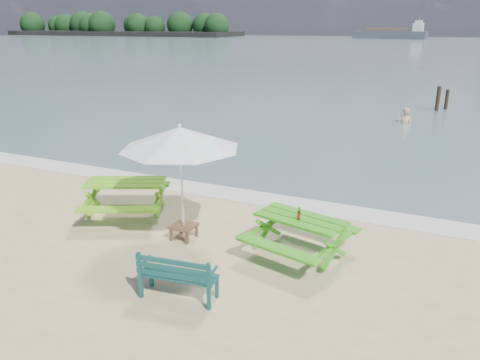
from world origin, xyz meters
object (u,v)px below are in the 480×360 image
at_px(picnic_table_right, 300,237).
at_px(patio_umbrella, 180,138).
at_px(park_bench, 179,284).
at_px(picnic_table_left, 127,199).
at_px(beer_bottle, 299,215).
at_px(side_table, 184,231).
at_px(swimmer, 404,128).

relative_size(picnic_table_right, patio_umbrella, 0.91).
height_order(park_bench, patio_umbrella, patio_umbrella).
bearing_deg(picnic_table_left, park_bench, -40.21).
bearing_deg(beer_bottle, side_table, -176.04).
relative_size(picnic_table_right, side_table, 4.55).
xyz_separation_m(park_bench, beer_bottle, (1.31, 2.06, 0.62)).
distance_m(picnic_table_right, beer_bottle, 0.49).
xyz_separation_m(park_bench, patio_umbrella, (-1.05, 1.89, 1.87)).
distance_m(side_table, beer_bottle, 2.46).
height_order(patio_umbrella, swimmer, patio_umbrella).
bearing_deg(park_bench, side_table, 118.93).
xyz_separation_m(picnic_table_left, swimmer, (4.61, 13.68, -0.65)).
distance_m(picnic_table_left, beer_bottle, 4.19).
bearing_deg(picnic_table_right, beer_bottle, -95.70).
relative_size(patio_umbrella, swimmer, 1.27).
bearing_deg(swimmer, side_table, -101.23).
distance_m(park_bench, patio_umbrella, 2.86).
distance_m(picnic_table_right, side_table, 2.39).
distance_m(patio_umbrella, beer_bottle, 2.67).
bearing_deg(picnic_table_left, swimmer, 71.36).
relative_size(picnic_table_right, beer_bottle, 9.03).
height_order(picnic_table_left, picnic_table_right, picnic_table_left).
xyz_separation_m(patio_umbrella, swimmer, (2.82, 14.19, -2.35)).
xyz_separation_m(picnic_table_left, side_table, (1.80, -0.51, -0.24)).
bearing_deg(patio_umbrella, picnic_table_left, 164.12).
relative_size(park_bench, patio_umbrella, 0.54).
xyz_separation_m(picnic_table_left, picnic_table_right, (4.16, -0.25, -0.02)).
distance_m(patio_umbrella, swimmer, 14.65).
bearing_deg(side_table, beer_bottle, 3.96).
bearing_deg(picnic_table_left, side_table, -15.88).
bearing_deg(swimmer, picnic_table_right, -91.85).
bearing_deg(picnic_table_right, park_bench, -121.51).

